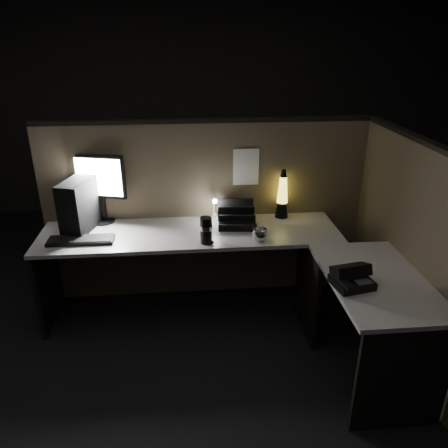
{
  "coord_description": "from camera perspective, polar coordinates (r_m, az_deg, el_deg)",
  "views": [
    {
      "loc": [
        -0.17,
        -2.46,
        2.14
      ],
      "look_at": [
        0.09,
        0.35,
        0.9
      ],
      "focal_mm": 35.0,
      "sensor_mm": 36.0,
      "label": 1
    }
  ],
  "objects": [
    {
      "name": "figurine",
      "position": [
        3.49,
        3.65,
        0.81
      ],
      "size": [
        0.06,
        0.06,
        0.06
      ],
      "primitive_type": "sphere",
      "color": "yellow",
      "rests_on": "desk"
    },
    {
      "name": "floor",
      "position": [
        3.27,
        -1.01,
        -17.12
      ],
      "size": [
        6.0,
        6.0,
        0.0
      ],
      "primitive_type": "plane",
      "color": "black",
      "rests_on": "ground"
    },
    {
      "name": "mouse",
      "position": [
        3.17,
        -2.02,
        -2.35
      ],
      "size": [
        0.1,
        0.09,
        0.03
      ],
      "primitive_type": "ellipsoid",
      "rotation": [
        0.0,
        0.0,
        -0.43
      ],
      "color": "black",
      "rests_on": "desk"
    },
    {
      "name": "monitor",
      "position": [
        3.57,
        -16.0,
        5.28
      ],
      "size": [
        0.42,
        0.18,
        0.55
      ],
      "rotation": [
        0.0,
        0.0,
        -0.26
      ],
      "color": "black",
      "rests_on": "desk"
    },
    {
      "name": "desk_phone",
      "position": [
        2.77,
        16.25,
        -6.7
      ],
      "size": [
        0.26,
        0.26,
        0.14
      ],
      "rotation": [
        0.0,
        0.0,
        0.19
      ],
      "color": "black",
      "rests_on": "desk"
    },
    {
      "name": "keyboard",
      "position": [
        3.37,
        -18.19,
        -2.02
      ],
      "size": [
        0.47,
        0.16,
        0.02
      ],
      "primitive_type": "cube",
      "rotation": [
        0.0,
        0.0,
        0.0
      ],
      "color": "black",
      "rests_on": "desk"
    },
    {
      "name": "pinned_paper",
      "position": [
        3.54,
        2.89,
        7.44
      ],
      "size": [
        0.21,
        0.0,
        0.3
      ],
      "primitive_type": "cube",
      "color": "white",
      "rests_on": "partition_back"
    },
    {
      "name": "partition_right",
      "position": [
        3.28,
        22.61,
        -3.27
      ],
      "size": [
        0.06,
        1.66,
        1.5
      ],
      "primitive_type": "cube",
      "color": "brown",
      "rests_on": "ground"
    },
    {
      "name": "clip_lamp",
      "position": [
        3.54,
        -1.27,
        2.4
      ],
      "size": [
        0.04,
        0.16,
        0.2
      ],
      "color": "white",
      "rests_on": "desk"
    },
    {
      "name": "travel_mug",
      "position": [
        3.15,
        -2.36,
        -0.83
      ],
      "size": [
        0.09,
        0.09,
        0.2
      ],
      "primitive_type": "cylinder",
      "color": "black",
      "rests_on": "desk"
    },
    {
      "name": "partition_back",
      "position": [
        3.67,
        -2.2,
        1.52
      ],
      "size": [
        2.66,
        0.06,
        1.5
      ],
      "primitive_type": "cube",
      "color": "brown",
      "rests_on": "ground"
    },
    {
      "name": "organizer",
      "position": [
        3.47,
        1.64,
        0.66
      ],
      "size": [
        0.31,
        0.28,
        0.22
      ],
      "rotation": [
        0.0,
        0.0,
        -0.1
      ],
      "color": "black",
      "rests_on": "desk"
    },
    {
      "name": "desk",
      "position": [
        3.15,
        1.83,
        -5.89
      ],
      "size": [
        2.6,
        1.6,
        0.73
      ],
      "color": "#B2AFA8",
      "rests_on": "ground"
    },
    {
      "name": "lava_lamp",
      "position": [
        3.61,
        7.62,
        3.44
      ],
      "size": [
        0.11,
        0.11,
        0.41
      ],
      "color": "black",
      "rests_on": "desk"
    },
    {
      "name": "room_shell",
      "position": [
        2.52,
        -1.28,
        11.86
      ],
      "size": [
        6.0,
        6.0,
        6.0
      ],
      "color": "silver",
      "rests_on": "ground"
    },
    {
      "name": "steel_mug",
      "position": [
        3.22,
        4.72,
        -1.41
      ],
      "size": [
        0.16,
        0.16,
        0.09
      ],
      "primitive_type": "imported",
      "rotation": [
        0.0,
        0.0,
        -0.43
      ],
      "color": "silver",
      "rests_on": "desk"
    },
    {
      "name": "pc_tower",
      "position": [
        3.51,
        -18.34,
        2.34
      ],
      "size": [
        0.27,
        0.41,
        0.4
      ],
      "primitive_type": "cube",
      "rotation": [
        0.0,
        0.0,
        -0.27
      ],
      "color": "black",
      "rests_on": "desk"
    }
  ]
}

